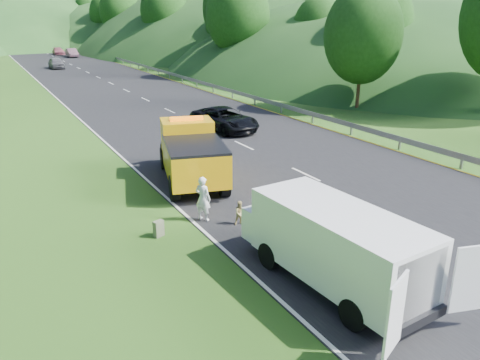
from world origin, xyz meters
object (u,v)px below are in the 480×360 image
child (240,225)px  worker (405,303)px  tow_truck (191,153)px  spare_tire (402,299)px  white_van (333,242)px  suitcase (159,229)px  passing_suv (225,130)px  woman (204,220)px

child → worker: 6.54m
tow_truck → spare_tire: bearing=-69.2°
white_van → suitcase: bearing=118.0°
tow_truck → white_van: tow_truck is taller
passing_suv → child: bearing=-124.1°
woman → tow_truck: bearing=-51.7°
worker → white_van: bearing=91.6°
white_van → child: 4.86m
white_van → spare_tire: bearing=-56.2°
child → passing_suv: 14.79m
white_van → worker: bearing=-60.4°
child → worker: (1.44, -6.38, 0.00)m
woman → child: 1.44m
tow_truck → passing_suv: size_ratio=1.28×
woman → worker: (2.43, -7.42, 0.00)m
white_van → child: bearing=90.3°
tow_truck → passing_suv: bearing=69.3°
white_van → passing_suv: bearing=68.2°
suitcase → passing_suv: 15.77m
tow_truck → suitcase: bearing=-109.8°
white_van → child: size_ratio=7.36×
white_van → woman: white_van is taller
suitcase → passing_suv: passing_suv is taller
child → suitcase: (-2.90, 0.56, 0.29)m
child → woman: bearing=141.2°
tow_truck → spare_tire: 11.61m
tow_truck → white_van: (-0.07, -9.93, -0.04)m
worker → woman: bearing=76.5°
woman → passing_suv: 14.34m
child → spare_tire: bearing=-69.1°
tow_truck → worker: tow_truck is taller
tow_truck → white_van: 9.93m
tow_truck → woman: (-1.38, -4.22, -1.34)m
suitcase → passing_suv: (9.18, 12.83, -0.29)m
worker → suitcase: worker is taller
tow_truck → spare_tire: tow_truck is taller
white_van → passing_suv: 19.06m
worker → passing_suv: 20.35m
spare_tire → suitcase: bearing=123.0°
woman → suitcase: size_ratio=2.93×
tow_truck → passing_suv: (5.89, 8.13, -1.34)m
worker → spare_tire: size_ratio=3.09×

